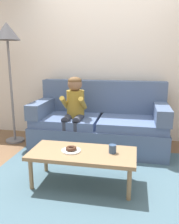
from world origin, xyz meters
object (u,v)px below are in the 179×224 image
at_px(mug, 113,149).
at_px(floor_lamp, 8,41).
at_px(donut, 71,148).
at_px(coffee_table, 83,155).
at_px(couch, 100,125).
at_px(person_child, 74,107).

height_order(mug, floor_lamp, floor_lamp).
relative_size(donut, mug, 1.33).
bearing_deg(coffee_table, couch, 89.62).
bearing_deg(floor_lamp, person_child, -9.18).
relative_size(donut, floor_lamp, 0.06).
bearing_deg(coffee_table, donut, -176.04).
height_order(donut, floor_lamp, floor_lamp).
bearing_deg(donut, coffee_table, 3.96).
relative_size(person_child, donut, 9.18).
distance_m(person_child, mug, 1.15).
bearing_deg(donut, couch, 83.61).
distance_m(couch, person_child, 0.52).
bearing_deg(mug, donut, -174.36).
bearing_deg(floor_lamp, couch, 1.56).
bearing_deg(floor_lamp, mug, -31.85).
bearing_deg(person_child, mug, -54.01).
relative_size(coffee_table, donut, 9.50).
height_order(coffee_table, floor_lamp, floor_lamp).
xyz_separation_m(couch, person_child, (-0.35, -0.21, 0.31)).
xyz_separation_m(coffee_table, donut, (-0.12, -0.01, 0.07)).
xyz_separation_m(person_child, donut, (0.22, -0.95, -0.25)).
bearing_deg(person_child, donut, -77.06).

